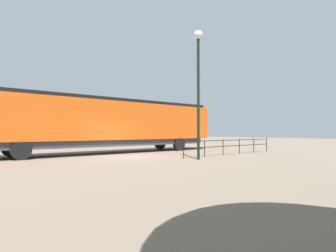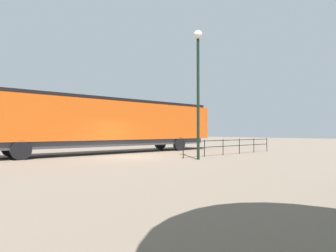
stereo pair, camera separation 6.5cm
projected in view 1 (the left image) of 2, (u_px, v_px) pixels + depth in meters
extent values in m
plane|color=#756656|center=(128.00, 157.00, 17.32)|extent=(120.00, 120.00, 0.00)
cube|color=#D15114|center=(107.00, 121.00, 20.25)|extent=(2.82, 18.61, 2.72)
cube|color=black|center=(186.00, 128.00, 25.39)|extent=(2.70, 2.70, 1.90)
cube|color=black|center=(107.00, 101.00, 20.28)|extent=(2.53, 17.87, 0.24)
cube|color=#38383D|center=(107.00, 143.00, 20.21)|extent=(2.53, 17.12, 0.45)
cylinder|color=black|center=(160.00, 143.00, 25.03)|extent=(0.30, 1.10, 1.10)
cylinder|color=black|center=(179.00, 144.00, 23.11)|extent=(0.30, 1.10, 1.10)
cylinder|color=black|center=(11.00, 148.00, 17.31)|extent=(0.30, 1.10, 1.10)
cylinder|color=black|center=(21.00, 150.00, 15.39)|extent=(0.30, 1.10, 1.10)
cylinder|color=black|center=(198.00, 98.00, 15.72)|extent=(0.16, 0.16, 6.92)
sphere|color=silver|center=(198.00, 35.00, 15.80)|extent=(0.51, 0.51, 0.51)
cube|color=black|center=(231.00, 140.00, 19.33)|extent=(0.04, 9.20, 0.04)
cube|color=black|center=(231.00, 146.00, 19.33)|extent=(0.04, 9.20, 0.04)
cylinder|color=black|center=(183.00, 149.00, 16.34)|extent=(0.05, 0.05, 1.07)
cylinder|color=black|center=(205.00, 148.00, 17.54)|extent=(0.05, 0.05, 1.07)
cylinder|color=black|center=(223.00, 147.00, 18.73)|extent=(0.05, 0.05, 1.07)
cylinder|color=black|center=(239.00, 146.00, 19.92)|extent=(0.05, 0.05, 1.07)
cylinder|color=black|center=(254.00, 145.00, 21.11)|extent=(0.05, 0.05, 1.07)
cylinder|color=black|center=(267.00, 145.00, 22.31)|extent=(0.05, 0.05, 1.07)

